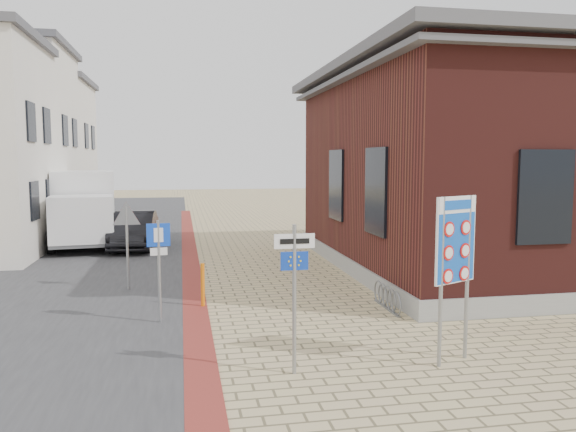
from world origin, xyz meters
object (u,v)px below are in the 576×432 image
object	(u,v)px
border_sign	(456,243)
bollard	(203,285)
essen_sign	(294,275)
box_truck	(84,208)
parking_sign	(159,254)
sedan	(134,230)

from	to	relation	value
border_sign	bollard	world-z (taller)	border_sign
bollard	essen_sign	bearing A→B (deg)	-73.84
box_truck	essen_sign	size ratio (longest dim) A/B	2.44
border_sign	parking_sign	distance (m)	6.38
box_truck	border_sign	bearing A→B (deg)	-67.61
sedan	border_sign	distance (m)	16.22
box_truck	parking_sign	bearing A→B (deg)	-80.75
border_sign	essen_sign	distance (m)	2.97
box_truck	bollard	size ratio (longest dim) A/B	5.71
bollard	sedan	bearing A→B (deg)	103.68
essen_sign	bollard	size ratio (longest dim) A/B	2.34
sedan	parking_sign	distance (m)	11.31
sedan	essen_sign	world-z (taller)	essen_sign
box_truck	bollard	world-z (taller)	box_truck
box_truck	border_sign	distance (m)	18.14
box_truck	essen_sign	xyz separation A→B (m)	(5.93, -15.82, 0.09)
sedan	bollard	world-z (taller)	sedan
sedan	bollard	size ratio (longest dim) A/B	4.21
essen_sign	parking_sign	bearing A→B (deg)	123.15
border_sign	box_truck	bearing A→B (deg)	94.47
box_truck	border_sign	world-z (taller)	box_truck
parking_sign	border_sign	bearing A→B (deg)	-41.49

